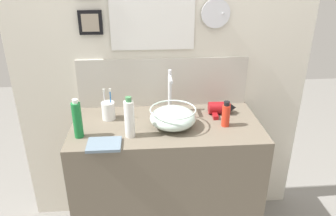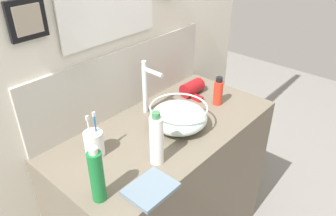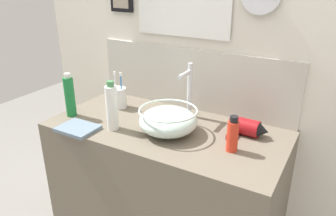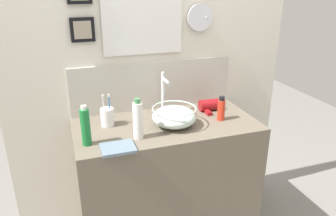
% 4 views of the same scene
% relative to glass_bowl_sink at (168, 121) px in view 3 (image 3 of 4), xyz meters
% --- Properties ---
extents(vanity_counter, '(1.10, 0.55, 0.86)m').
position_rel_glass_bowl_sink_xyz_m(vanity_counter, '(-0.04, 0.04, -0.49)').
color(vanity_counter, '#6B6051').
rests_on(vanity_counter, ground).
extents(back_panel, '(1.89, 0.10, 2.43)m').
position_rel_glass_bowl_sink_xyz_m(back_panel, '(-0.04, 0.34, 0.30)').
color(back_panel, silver).
rests_on(back_panel, ground).
extents(glass_bowl_sink, '(0.26, 0.26, 0.11)m').
position_rel_glass_bowl_sink_xyz_m(glass_bowl_sink, '(0.00, 0.00, 0.00)').
color(glass_bowl_sink, silver).
rests_on(glass_bowl_sink, vanity_counter).
extents(faucet, '(0.02, 0.12, 0.27)m').
position_rel_glass_bowl_sink_xyz_m(faucet, '(0.00, 0.20, 0.10)').
color(faucet, silver).
rests_on(faucet, vanity_counter).
extents(hair_drier, '(0.17, 0.13, 0.08)m').
position_rel_glass_bowl_sink_xyz_m(hair_drier, '(0.32, 0.15, -0.02)').
color(hair_drier, maroon).
rests_on(hair_drier, vanity_counter).
extents(toothbrush_cup, '(0.08, 0.08, 0.20)m').
position_rel_glass_bowl_sink_xyz_m(toothbrush_cup, '(-0.38, 0.13, -0.00)').
color(toothbrush_cup, white).
rests_on(toothbrush_cup, vanity_counter).
extents(soap_dispenser, '(0.05, 0.05, 0.23)m').
position_rel_glass_bowl_sink_xyz_m(soap_dispenser, '(-0.24, -0.09, 0.05)').
color(soap_dispenser, white).
rests_on(soap_dispenser, vanity_counter).
extents(lotion_bottle, '(0.05, 0.05, 0.15)m').
position_rel_glass_bowl_sink_xyz_m(lotion_bottle, '(0.30, -0.01, 0.01)').
color(lotion_bottle, red).
rests_on(lotion_bottle, vanity_counter).
extents(spray_bottle, '(0.05, 0.05, 0.22)m').
position_rel_glass_bowl_sink_xyz_m(spray_bottle, '(-0.52, -0.08, 0.04)').
color(spray_bottle, '#197233').
rests_on(spray_bottle, vanity_counter).
extents(hand_towel, '(0.17, 0.14, 0.02)m').
position_rel_glass_bowl_sink_xyz_m(hand_towel, '(-0.37, -0.18, -0.05)').
color(hand_towel, slate).
rests_on(hand_towel, vanity_counter).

